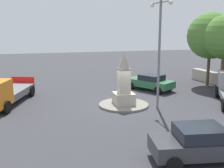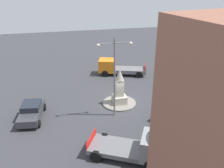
% 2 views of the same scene
% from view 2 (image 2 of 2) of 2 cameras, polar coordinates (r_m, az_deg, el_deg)
% --- Properties ---
extents(ground_plane, '(80.00, 80.00, 0.00)m').
position_cam_2_polar(ground_plane, '(24.69, 1.75, -4.72)').
color(ground_plane, '#38383D').
extents(traffic_island, '(3.45, 3.45, 0.15)m').
position_cam_2_polar(traffic_island, '(24.65, 1.76, -4.57)').
color(traffic_island, gray).
rests_on(traffic_island, ground).
extents(monument, '(1.35, 1.35, 3.63)m').
position_cam_2_polar(monument, '(23.97, 1.80, -1.36)').
color(monument, '#B2AA99').
rests_on(monument, traffic_island).
extents(streetlamp, '(3.09, 0.28, 7.45)m').
position_cam_2_polar(streetlamp, '(20.75, 0.62, 3.24)').
color(streetlamp, slate).
rests_on(streetlamp, ground).
extents(car_green_far_side, '(4.34, 3.69, 1.37)m').
position_cam_2_polar(car_green_far_side, '(22.81, 14.41, -6.03)').
color(car_green_far_side, '#2D6B42').
rests_on(car_green_far_side, ground).
extents(car_dark_grey_waiting, '(2.47, 4.51, 1.49)m').
position_cam_2_polar(car_dark_grey_waiting, '(23.04, -18.77, -6.15)').
color(car_dark_grey_waiting, '#38383D').
rests_on(car_dark_grey_waiting, ground).
extents(truck_grey_approaching, '(5.66, 4.42, 2.05)m').
position_cam_2_polar(truck_grey_approaching, '(17.36, 6.16, -14.85)').
color(truck_grey_approaching, gray).
rests_on(truck_grey_approaching, ground).
extents(truck_orange_parked_right, '(6.52, 3.87, 2.06)m').
position_cam_2_polar(truck_orange_parked_right, '(31.95, 0.98, 4.00)').
color(truck_orange_parked_right, orange).
rests_on(truck_orange_parked_right, ground).
extents(tree_mid_cluster, '(3.79, 3.79, 6.41)m').
position_cam_2_polar(tree_mid_cluster, '(15.85, 21.97, -5.36)').
color(tree_mid_cluster, brown).
rests_on(tree_mid_cluster, ground).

